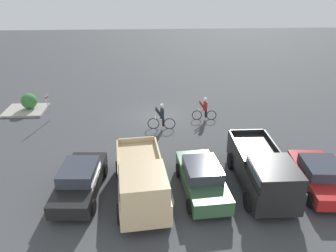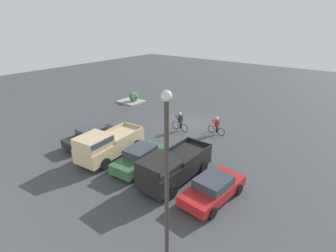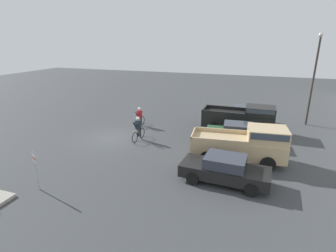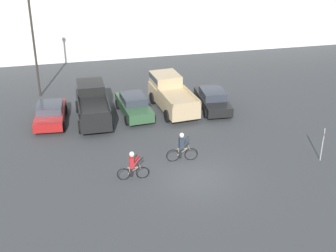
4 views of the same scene
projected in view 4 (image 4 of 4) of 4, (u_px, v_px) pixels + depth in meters
The scene contains 11 objects.
ground_plane at pixel (196, 178), 24.92m from camera, with size 80.00×80.00×0.00m, color #383A3D.
warehouse_building at pixel (121, 9), 47.68m from camera, with size 47.39×11.16×7.10m.
sedan_0 at pixel (50, 113), 30.91m from camera, with size 2.28×4.41×1.35m.
pickup_truck_0 at pixel (92, 103), 31.35m from camera, with size 2.22×5.47×2.13m.
sedan_1 at pixel (134, 105), 32.02m from camera, with size 2.17×4.55×1.47m.
pickup_truck_1 at pixel (171, 93), 32.95m from camera, with size 2.64×5.59×2.20m.
sedan_2 at pixel (213, 100), 33.01m from camera, with size 2.11×4.56×1.43m.
cyclist_0 at pixel (182, 147), 26.21m from camera, with size 1.82×0.48×1.77m.
cyclist_1 at pixel (132, 165), 24.46m from camera, with size 1.71×0.48×1.65m.
fire_lane_sign at pixel (323, 141), 26.09m from camera, with size 0.16×0.28×2.00m.
lamppost at pixel (33, 40), 33.75m from camera, with size 0.36×0.36×7.50m.
Camera 4 is at (-6.30, -20.45, 13.15)m, focal length 50.00 mm.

